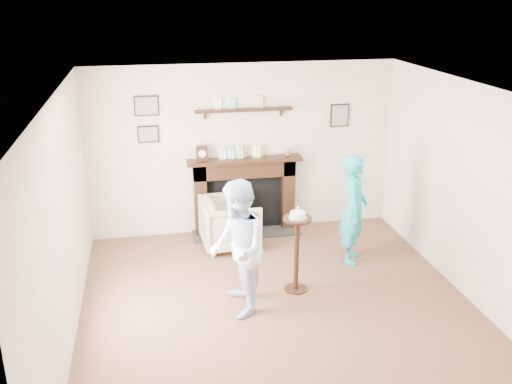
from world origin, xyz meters
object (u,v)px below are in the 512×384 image
armchair (230,246)px  man (239,310)px  pedestal_table (297,240)px  woman (350,260)px

armchair → man: (-0.17, -1.72, 0.00)m
man → pedestal_table: 1.07m
man → woman: size_ratio=1.06×
woman → man: bearing=141.7°
armchair → pedestal_table: pedestal_table is taller
woman → pedestal_table: bearing=146.2°
armchair → man: size_ratio=0.50×
armchair → pedestal_table: bearing=-159.4°
man → pedestal_table: size_ratio=1.43×
pedestal_table → woman: bearing=34.3°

